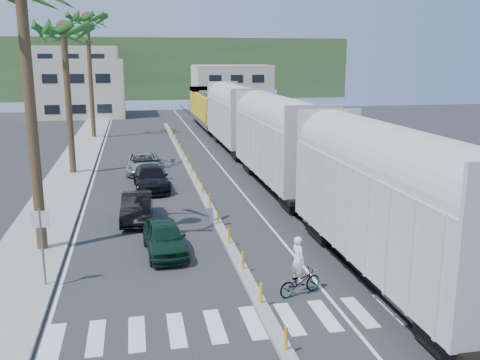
% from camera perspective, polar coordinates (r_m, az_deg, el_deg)
% --- Properties ---
extents(ground, '(140.00, 140.00, 0.00)m').
position_cam_1_polar(ground, '(19.30, 1.52, -12.09)').
color(ground, '#28282B').
rests_on(ground, ground).
extents(sidewalk, '(3.00, 90.00, 0.15)m').
position_cam_1_polar(sidewalk, '(43.06, -17.21, 1.51)').
color(sidewalk, gray).
rests_on(sidewalk, ground).
extents(rails, '(1.56, 100.00, 0.06)m').
position_cam_1_polar(rails, '(46.63, -0.11, 2.88)').
color(rails, black).
rests_on(rails, ground).
extents(median, '(0.45, 60.00, 0.85)m').
position_cam_1_polar(median, '(38.07, -5.14, 0.63)').
color(median, gray).
rests_on(median, ground).
extents(crosswalk, '(14.00, 2.20, 0.01)m').
position_cam_1_polar(crosswalk, '(17.55, 3.02, -14.77)').
color(crosswalk, silver).
rests_on(crosswalk, ground).
extents(lane_markings, '(9.42, 90.00, 0.01)m').
position_cam_1_polar(lane_markings, '(42.86, -8.74, 1.80)').
color(lane_markings, silver).
rests_on(lane_markings, ground).
extents(freight_train, '(3.00, 60.94, 5.85)m').
position_cam_1_polar(freight_train, '(39.18, 1.96, 5.20)').
color(freight_train, beige).
rests_on(freight_train, ground).
extents(palm_trees, '(3.50, 37.20, 13.75)m').
position_cam_1_polar(palm_trees, '(40.05, -18.00, 16.11)').
color(palm_trees, brown).
rests_on(palm_trees, ground).
extents(street_sign, '(0.60, 0.08, 3.00)m').
position_cam_1_polar(street_sign, '(20.30, -20.42, -5.66)').
color(street_sign, slate).
rests_on(street_sign, ground).
extents(buildings, '(38.00, 27.00, 10.00)m').
position_cam_1_polar(buildings, '(88.81, -13.12, 10.13)').
color(buildings, beige).
rests_on(buildings, ground).
extents(hillside, '(80.00, 20.00, 12.00)m').
position_cam_1_polar(hillside, '(117.13, -9.59, 11.68)').
color(hillside, '#385628').
rests_on(hillside, ground).
extents(car_lead, '(2.23, 4.32, 1.39)m').
position_cam_1_polar(car_lead, '(23.03, -8.04, -6.11)').
color(car_lead, black).
rests_on(car_lead, ground).
extents(car_second, '(1.97, 4.44, 1.41)m').
position_cam_1_polar(car_second, '(27.75, -10.94, -2.90)').
color(car_second, black).
rests_on(car_second, ground).
extents(car_third, '(2.65, 5.30, 1.47)m').
position_cam_1_polar(car_third, '(34.23, -9.47, 0.22)').
color(car_third, black).
rests_on(car_third, ground).
extents(car_rear, '(2.39, 5.10, 1.41)m').
position_cam_1_polar(car_rear, '(39.29, -10.34, 1.77)').
color(car_rear, '#ADAFB2').
rests_on(car_rear, ground).
extents(cyclist, '(1.79, 2.16, 2.15)m').
position_cam_1_polar(cyclist, '(19.15, 6.37, -10.19)').
color(cyclist, '#9EA0A5').
rests_on(cyclist, ground).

